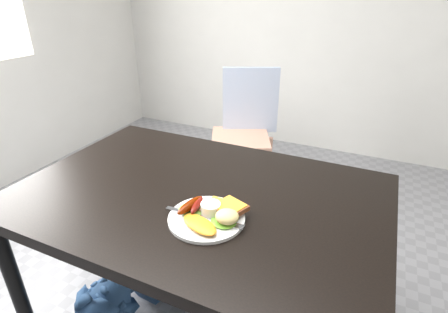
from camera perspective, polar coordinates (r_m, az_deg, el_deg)
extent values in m
cube|color=black|center=(1.17, -4.15, -6.56)|extent=(1.20, 0.80, 0.04)
cube|color=tan|center=(2.31, 2.67, 2.75)|extent=(0.49, 0.49, 0.04)
imported|color=navy|center=(1.65, -4.90, 2.46)|extent=(0.58, 0.46, 1.41)
cylinder|color=white|center=(1.03, -2.86, -10.04)|extent=(0.22, 0.22, 0.01)
ellipsoid|color=#659638|center=(1.05, -5.20, -8.54)|extent=(0.10, 0.09, 0.01)
ellipsoid|color=#5A8228|center=(1.00, -0.09, -10.54)|extent=(0.10, 0.09, 0.01)
ellipsoid|color=orange|center=(0.98, -4.00, -10.99)|extent=(0.14, 0.10, 0.02)
ellipsoid|color=#5D0B00|center=(1.04, -5.53, -7.89)|extent=(0.05, 0.11, 0.03)
ellipsoid|color=#701005|center=(1.04, -4.45, -7.89)|extent=(0.03, 0.09, 0.02)
cylinder|color=white|center=(1.02, -2.19, -8.49)|extent=(0.07, 0.07, 0.03)
cube|color=#915D35|center=(1.05, -0.89, -8.41)|extent=(0.09, 0.09, 0.01)
cube|color=brown|center=(1.02, 0.88, -8.40)|extent=(0.11, 0.11, 0.01)
ellipsoid|color=beige|center=(0.98, 0.51, -9.78)|extent=(0.08, 0.07, 0.04)
cube|color=#ADAFB7|center=(1.03, -4.87, -9.36)|extent=(0.18, 0.03, 0.00)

